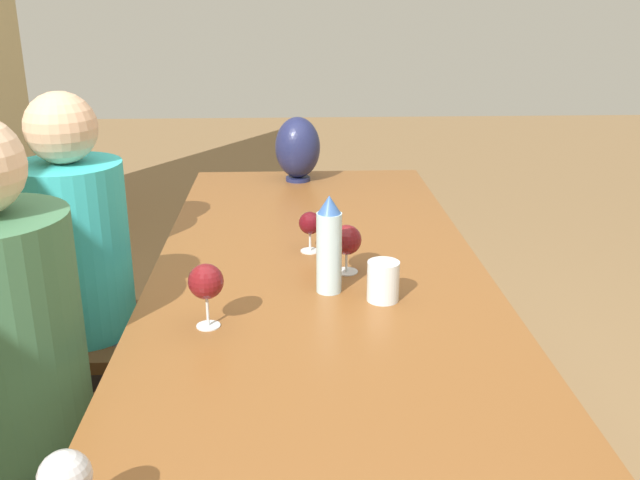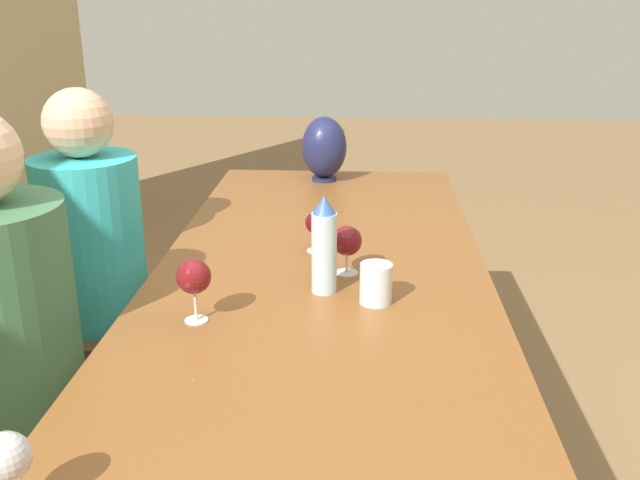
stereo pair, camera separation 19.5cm
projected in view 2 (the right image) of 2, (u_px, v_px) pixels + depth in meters
name	position (u px, v px, depth m)	size (l,w,h in m)	color
dining_table	(316.00, 321.00, 1.85)	(2.69, 0.94, 0.74)	brown
water_bottle	(324.00, 246.00, 1.83)	(0.07, 0.07, 0.26)	#ADCCD6
water_tumbler	(376.00, 284.00, 1.79)	(0.08, 0.08, 0.10)	silver
vase	(324.00, 148.00, 2.91)	(0.18, 0.18, 0.26)	#1E234C
wine_glass_0	(194.00, 277.00, 1.67)	(0.08, 0.08, 0.16)	silver
wine_glass_1	(5.00, 459.00, 1.06)	(0.08, 0.08, 0.13)	silver
wine_glass_2	(316.00, 224.00, 2.13)	(0.07, 0.07, 0.12)	silver
wine_glass_3	(347.00, 241.00, 1.96)	(0.08, 0.08, 0.14)	silver
chair_far	(80.00, 313.00, 2.33)	(0.44, 0.44, 0.88)	brown
person_near	(9.00, 353.00, 1.70)	(0.36, 0.36, 1.26)	#2D2D38
person_far	(98.00, 265.00, 2.27)	(0.32, 0.32, 1.22)	#2D2D38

